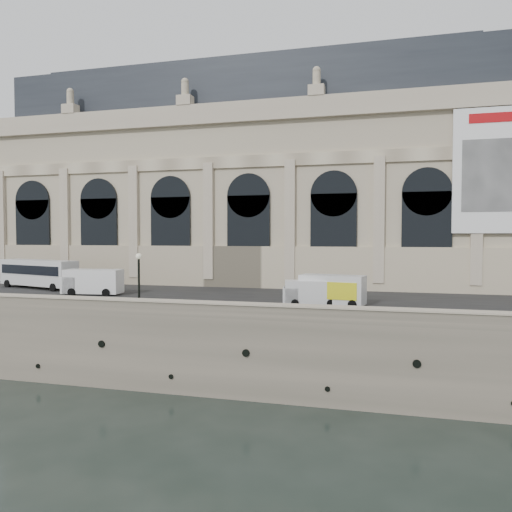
{
  "coord_description": "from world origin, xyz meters",
  "views": [
    {
      "loc": [
        12.11,
        -34.97,
        12.22
      ],
      "look_at": [
        -3.12,
        22.0,
        9.84
      ],
      "focal_mm": 35.0,
      "sensor_mm": 36.0,
      "label": 1
    }
  ],
  "objects_px": {
    "van_b": "(90,282)",
    "van_c": "(309,293)",
    "box_truck": "(328,290)",
    "bus_left": "(38,273)",
    "lamp_right": "(139,283)"
  },
  "relations": [
    {
      "from": "bus_left",
      "to": "lamp_right",
      "type": "xyz_separation_m",
      "value": [
        19.96,
        -12.85,
        0.49
      ]
    },
    {
      "from": "box_truck",
      "to": "lamp_right",
      "type": "bearing_deg",
      "value": -152.92
    },
    {
      "from": "lamp_right",
      "to": "van_c",
      "type": "bearing_deg",
      "value": 28.21
    },
    {
      "from": "box_truck",
      "to": "van_c",
      "type": "bearing_deg",
      "value": -162.58
    },
    {
      "from": "bus_left",
      "to": "van_c",
      "type": "height_order",
      "value": "bus_left"
    },
    {
      "from": "van_c",
      "to": "lamp_right",
      "type": "bearing_deg",
      "value": -151.79
    },
    {
      "from": "bus_left",
      "to": "van_b",
      "type": "xyz_separation_m",
      "value": [
        9.48,
        -3.89,
        -0.52
      ]
    },
    {
      "from": "van_c",
      "to": "box_truck",
      "type": "relative_size",
      "value": 0.75
    },
    {
      "from": "lamp_right",
      "to": "van_b",
      "type": "bearing_deg",
      "value": 139.47
    },
    {
      "from": "van_c",
      "to": "box_truck",
      "type": "height_order",
      "value": "box_truck"
    },
    {
      "from": "van_b",
      "to": "box_truck",
      "type": "relative_size",
      "value": 0.89
    },
    {
      "from": "van_c",
      "to": "box_truck",
      "type": "bearing_deg",
      "value": 17.42
    },
    {
      "from": "bus_left",
      "to": "box_truck",
      "type": "xyz_separation_m",
      "value": [
        34.59,
        -5.37,
        -0.52
      ]
    },
    {
      "from": "van_b",
      "to": "van_c",
      "type": "xyz_separation_m",
      "value": [
        23.47,
        -2.0,
        -0.23
      ]
    },
    {
      "from": "van_b",
      "to": "van_c",
      "type": "height_order",
      "value": "van_b"
    }
  ]
}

